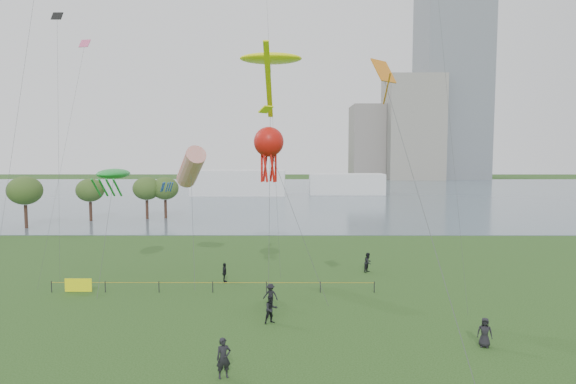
{
  "coord_description": "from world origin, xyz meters",
  "views": [
    {
      "loc": [
        0.09,
        -19.09,
        10.47
      ],
      "look_at": [
        0.0,
        10.0,
        8.0
      ],
      "focal_mm": 30.0,
      "sensor_mm": 36.0,
      "label": 1
    }
  ],
  "objects": [
    {
      "name": "building_low",
      "position": [
        32.0,
        168.0,
        14.0
      ],
      "size": [
        16.0,
        18.0,
        28.0
      ],
      "primitive_type": "cube",
      "color": "slate",
      "rests_on": "ground_plane"
    },
    {
      "name": "spectator_b",
      "position": [
        -1.19,
        12.54,
        0.8
      ],
      "size": [
        1.16,
        0.87,
        1.59
      ],
      "primitive_type": "imported",
      "rotation": [
        0.0,
        0.0,
        -0.3
      ],
      "color": "black",
      "rests_on": "ground_plane"
    },
    {
      "name": "kite_creature",
      "position": [
        -14.12,
        19.59,
        8.63
      ],
      "size": [
        2.33,
        7.43,
        9.07
      ],
      "rotation": [
        0.0,
        0.0,
        -0.42
      ],
      "color": "#3F3F42"
    },
    {
      "name": "kite_octopus",
      "position": [
        -1.41,
        15.63,
        11.07
      ],
      "size": [
        5.24,
        3.98,
        12.23
      ],
      "rotation": [
        0.0,
        0.0,
        -0.05
      ],
      "color": "#3F3F42"
    },
    {
      "name": "spectator_d",
      "position": [
        10.56,
        5.94,
        0.8
      ],
      "size": [
        0.9,
        0.73,
        1.59
      ],
      "primitive_type": "imported",
      "rotation": [
        0.0,
        0.0,
        -0.33
      ],
      "color": "black",
      "rests_on": "ground_plane"
    },
    {
      "name": "spectator_c",
      "position": [
        -5.11,
        18.62,
        0.79
      ],
      "size": [
        0.46,
        0.95,
        1.57
      ],
      "primitive_type": "imported",
      "rotation": [
        0.0,
        0.0,
        1.66
      ],
      "color": "black",
      "rests_on": "ground_plane"
    },
    {
      "name": "building_mid",
      "position": [
        46.0,
        162.0,
        19.0
      ],
      "size": [
        20.0,
        20.0,
        38.0
      ],
      "primitive_type": "cube",
      "color": "gray",
      "rests_on": "ground_plane"
    },
    {
      "name": "spectator_f",
      "position": [
        -2.96,
        2.37,
        0.94
      ],
      "size": [
        0.81,
        0.67,
        1.89
      ],
      "primitive_type": "imported",
      "rotation": [
        0.0,
        0.0,
        0.37
      ],
      "color": "black",
      "rests_on": "ground_plane"
    },
    {
      "name": "tower",
      "position": [
        62.0,
        168.0,
        60.0
      ],
      "size": [
        24.0,
        24.0,
        120.0
      ],
      "primitive_type": "cube",
      "color": "slate",
      "rests_on": "ground_plane"
    },
    {
      "name": "trees",
      "position": [
        -34.4,
        48.48,
        5.32
      ],
      "size": [
        33.18,
        17.31,
        8.57
      ],
      "color": "#372219",
      "rests_on": "ground_plane"
    },
    {
      "name": "kite_delta",
      "position": [
        4.91,
        4.87,
        13.7
      ],
      "size": [
        2.6,
        11.82,
        15.09
      ],
      "rotation": [
        0.0,
        0.0,
        0.19
      ],
      "color": "#3F3F42"
    },
    {
      "name": "fence",
      "position": [
        -11.73,
        15.85,
        0.55
      ],
      "size": [
        24.07,
        0.07,
        1.05
      ],
      "color": "black",
      "rests_on": "ground_plane"
    },
    {
      "name": "spectator_a",
      "position": [
        -1.03,
        9.46,
        0.87
      ],
      "size": [
        1.05,
        0.97,
        1.74
      ],
      "primitive_type": "imported",
      "rotation": [
        0.0,
        0.0,
        0.46
      ],
      "color": "black",
      "rests_on": "ground_plane"
    },
    {
      "name": "pavilion_right",
      "position": [
        14.0,
        98.0,
        2.5
      ],
      "size": [
        18.0,
        7.0,
        5.0
      ],
      "primitive_type": "cube",
      "color": "white",
      "rests_on": "ground_plane"
    },
    {
      "name": "lake",
      "position": [
        0.0,
        100.0,
        0.02
      ],
      "size": [
        400.0,
        120.0,
        0.08
      ],
      "primitive_type": "cube",
      "color": "slate",
      "rests_on": "ground_plane"
    },
    {
      "name": "spectator_g",
      "position": [
        6.91,
        21.92,
        0.85
      ],
      "size": [
        1.02,
        1.05,
        1.71
      ],
      "primitive_type": "imported",
      "rotation": [
        0.0,
        0.0,
        0.9
      ],
      "color": "black",
      "rests_on": "ground_plane"
    },
    {
      "name": "pavilion_left",
      "position": [
        -12.0,
        95.0,
        3.0
      ],
      "size": [
        22.0,
        8.0,
        6.0
      ],
      "primitive_type": "cube",
      "color": "white",
      "rests_on": "ground_plane"
    },
    {
      "name": "kite_stingray",
      "position": [
        -1.33,
        17.83,
        17.38
      ],
      "size": [
        4.72,
        9.95,
        17.84
      ],
      "rotation": [
        0.0,
        0.0,
        0.34
      ],
      "color": "#3F3F42"
    },
    {
      "name": "kite_windsock",
      "position": [
        -8.34,
        21.91,
        9.1
      ],
      "size": [
        4.19,
        8.0,
        10.97
      ],
      "rotation": [
        0.0,
        0.0,
        0.13
      ],
      "color": "#3F3F42"
    }
  ]
}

